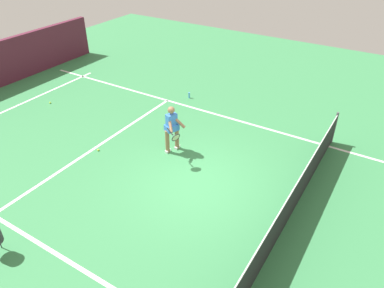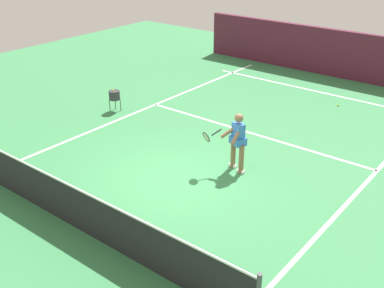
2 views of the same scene
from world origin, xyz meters
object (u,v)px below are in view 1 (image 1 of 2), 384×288
(tennis_player, at_px, (172,128))
(tennis_ball_mid, at_px, (98,150))
(tennis_ball_near, at_px, (50,103))
(water_bottle, at_px, (189,95))

(tennis_player, xyz_separation_m, tennis_ball_mid, (1.26, -2.01, -0.81))
(tennis_player, height_order, tennis_ball_near, tennis_player)
(tennis_player, distance_m, water_bottle, 3.94)
(tennis_ball_near, xyz_separation_m, tennis_ball_mid, (1.47, 4.00, 0.00))
(tennis_ball_mid, relative_size, water_bottle, 0.28)
(tennis_player, height_order, water_bottle, tennis_player)
(tennis_player, distance_m, tennis_ball_mid, 2.51)
(water_bottle, bearing_deg, tennis_ball_mid, -4.91)
(tennis_player, bearing_deg, tennis_ball_near, -91.96)
(tennis_player, xyz_separation_m, tennis_ball_near, (-0.21, -6.01, -0.81))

